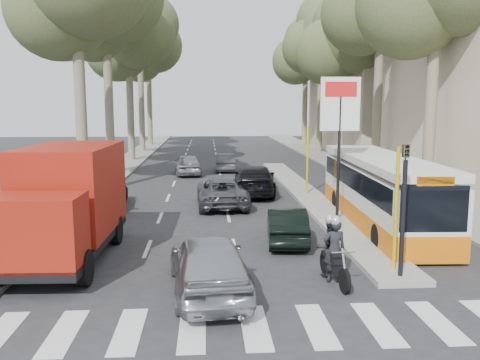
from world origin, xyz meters
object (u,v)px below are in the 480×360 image
at_px(dark_hatchback, 287,225).
at_px(city_bus, 380,189).
at_px(silver_hatchback, 209,264).
at_px(motorcycle, 332,250).
at_px(red_truck, 67,201).

xyz_separation_m(dark_hatchback, city_bus, (3.91, 2.17, 0.82)).
height_order(silver_hatchback, city_bus, city_bus).
bearing_deg(motorcycle, red_truck, 157.02).
relative_size(silver_hatchback, motorcycle, 2.10).
height_order(dark_hatchback, city_bus, city_bus).
bearing_deg(silver_hatchback, dark_hatchback, -126.20).
xyz_separation_m(silver_hatchback, dark_hatchback, (2.64, 4.49, -0.16)).
bearing_deg(dark_hatchback, silver_hatchback, 65.21).
distance_m(dark_hatchback, city_bus, 4.55).
bearing_deg(city_bus, red_truck, -158.80).
relative_size(silver_hatchback, red_truck, 0.69).
relative_size(red_truck, motorcycle, 3.02).
relative_size(dark_hatchback, red_truck, 0.57).
relative_size(silver_hatchback, city_bus, 0.43).
relative_size(red_truck, city_bus, 0.62).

